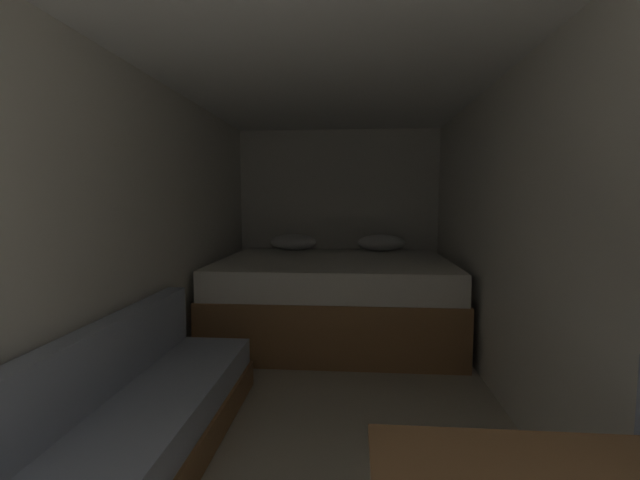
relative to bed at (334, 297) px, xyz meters
name	(u,v)px	position (x,y,z in m)	size (l,w,h in m)	color
ground_plane	(321,421)	(0.00, -1.65, -0.39)	(7.11, 7.11, 0.00)	#A39984
wall_back	(338,222)	(0.00, 0.94, 0.68)	(2.41, 0.05, 2.15)	silver
wall_left	(127,243)	(-1.18, -1.65, 0.68)	(0.05, 5.11, 2.15)	silver
wall_right	(530,246)	(1.18, -1.65, 0.68)	(0.05, 5.11, 2.15)	silver
ceiling_slab	(321,49)	(0.00, -1.65, 1.78)	(2.41, 5.11, 0.05)	white
bed	(334,297)	(0.00, 0.00, 0.00)	(2.19, 1.75, 0.95)	olive
sofa_left	(101,459)	(-0.87, -2.47, -0.16)	(0.61, 2.62, 0.71)	olive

